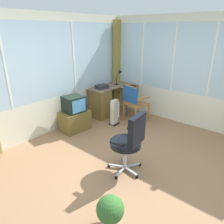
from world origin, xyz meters
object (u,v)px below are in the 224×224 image
at_px(paper_tray, 102,87).
at_px(space_heater, 115,112).
at_px(desk, 102,102).
at_px(potted_plant, 110,211).
at_px(tv_remote, 133,86).
at_px(wooden_armchair, 133,99).
at_px(tv_on_stand, 75,115).
at_px(desk_lamp, 120,75).
at_px(office_chair, 130,139).

distance_m(paper_tray, space_heater, 0.79).
xyz_separation_m(desk, potted_plant, (-2.44, -2.36, -0.19)).
distance_m(tv_remote, wooden_armchair, 0.67).
height_order(tv_remote, potted_plant, tv_remote).
bearing_deg(tv_on_stand, potted_plant, -122.25).
bearing_deg(paper_tray, desk_lamp, -8.21).
xyz_separation_m(desk, desk_lamp, (0.65, -0.08, 0.63)).
bearing_deg(desk_lamp, tv_on_stand, 179.53).
xyz_separation_m(desk_lamp, paper_tray, (-0.62, 0.09, -0.23)).
height_order(tv_remote, space_heater, tv_remote).
bearing_deg(tv_on_stand, tv_remote, -13.12).
relative_size(desk_lamp, potted_plant, 0.98).
distance_m(space_heater, potted_plant, 2.90).
bearing_deg(space_heater, wooden_armchair, -34.60).
height_order(office_chair, tv_on_stand, office_chair).
relative_size(tv_remote, wooden_armchair, 0.16).
relative_size(paper_tray, office_chair, 0.29).
height_order(tv_remote, tv_on_stand, tv_on_stand).
relative_size(wooden_armchair, tv_on_stand, 1.16).
bearing_deg(desk, paper_tray, 13.52).
bearing_deg(office_chair, potted_plant, -156.38).
bearing_deg(paper_tray, potted_plant, -136.15).
relative_size(tv_remote, office_chair, 0.15).
height_order(desk_lamp, tv_on_stand, desk_lamp).
xyz_separation_m(wooden_armchair, space_heater, (-0.37, 0.26, -0.28)).
height_order(paper_tray, tv_on_stand, paper_tray).
bearing_deg(desk_lamp, office_chair, -138.68).
bearing_deg(desk, desk_lamp, -7.35).
height_order(desk, office_chair, office_chair).
distance_m(wooden_armchair, space_heater, 0.53).
distance_m(paper_tray, potted_plant, 3.47).
height_order(paper_tray, wooden_armchair, wooden_armchair).
bearing_deg(space_heater, tv_remote, 6.63).
distance_m(office_chair, space_heater, 1.89).
bearing_deg(potted_plant, desk, 44.08).
xyz_separation_m(paper_tray, office_chair, (-1.48, -1.94, -0.22)).
xyz_separation_m(desk, tv_remote, (0.75, -0.48, 0.37)).
bearing_deg(space_heater, office_chair, -133.75).
bearing_deg(office_chair, wooden_armchair, 33.33).
distance_m(wooden_armchair, potted_plant, 3.09).
bearing_deg(tv_remote, desk_lamp, 95.21).
distance_m(desk, office_chair, 2.42).
distance_m(desk, tv_on_stand, 1.00).
bearing_deg(wooden_armchair, tv_on_stand, 147.57).
bearing_deg(tv_on_stand, desk, 4.06).
height_order(paper_tray, potted_plant, paper_tray).
distance_m(wooden_armchair, tv_on_stand, 1.45).
height_order(desk, tv_remote, tv_remote).
relative_size(desk_lamp, office_chair, 0.40).
bearing_deg(paper_tray, office_chair, -127.31).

